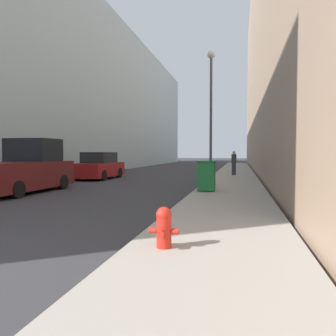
{
  "coord_description": "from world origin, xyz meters",
  "views": [
    {
      "loc": [
        5.92,
        -2.69,
        1.64
      ],
      "look_at": [
        1.19,
        18.8,
        0.62
      ],
      "focal_mm": 35.0,
      "sensor_mm": 36.0,
      "label": 1
    }
  ],
  "objects_px": {
    "pickup_truck": "(24,170)",
    "parked_sedan_near": "(99,167)",
    "pedestrian_on_sidewalk": "(234,163)",
    "fire_hydrant": "(164,226)",
    "trash_bin": "(206,175)",
    "lamppost": "(211,104)"
  },
  "relations": [
    {
      "from": "trash_bin",
      "to": "pedestrian_on_sidewalk",
      "type": "distance_m",
      "value": 9.69
    },
    {
      "from": "fire_hydrant",
      "to": "pickup_truck",
      "type": "bearing_deg",
      "value": 137.31
    },
    {
      "from": "fire_hydrant",
      "to": "trash_bin",
      "type": "bearing_deg",
      "value": 90.86
    },
    {
      "from": "pedestrian_on_sidewalk",
      "to": "parked_sedan_near",
      "type": "bearing_deg",
      "value": -158.4
    },
    {
      "from": "lamppost",
      "to": "parked_sedan_near",
      "type": "bearing_deg",
      "value": 156.13
    },
    {
      "from": "fire_hydrant",
      "to": "pedestrian_on_sidewalk",
      "type": "height_order",
      "value": "pedestrian_on_sidewalk"
    },
    {
      "from": "fire_hydrant",
      "to": "trash_bin",
      "type": "height_order",
      "value": "trash_bin"
    },
    {
      "from": "parked_sedan_near",
      "to": "pedestrian_on_sidewalk",
      "type": "height_order",
      "value": "pedestrian_on_sidewalk"
    },
    {
      "from": "pedestrian_on_sidewalk",
      "to": "pickup_truck",
      "type": "bearing_deg",
      "value": -128.7
    },
    {
      "from": "fire_hydrant",
      "to": "pedestrian_on_sidewalk",
      "type": "distance_m",
      "value": 17.51
    },
    {
      "from": "trash_bin",
      "to": "lamppost",
      "type": "distance_m",
      "value": 4.53
    },
    {
      "from": "fire_hydrant",
      "to": "lamppost",
      "type": "relative_size",
      "value": 0.1
    },
    {
      "from": "fire_hydrant",
      "to": "pickup_truck",
      "type": "relative_size",
      "value": 0.13
    },
    {
      "from": "pickup_truck",
      "to": "parked_sedan_near",
      "type": "relative_size",
      "value": 1.15
    },
    {
      "from": "fire_hydrant",
      "to": "parked_sedan_near",
      "type": "xyz_separation_m",
      "value": [
        -7.49,
        14.22,
        0.28
      ]
    },
    {
      "from": "lamppost",
      "to": "parked_sedan_near",
      "type": "distance_m",
      "value": 8.56
    },
    {
      "from": "trash_bin",
      "to": "pickup_truck",
      "type": "relative_size",
      "value": 0.24
    },
    {
      "from": "fire_hydrant",
      "to": "pickup_truck",
      "type": "distance_m",
      "value": 10.37
    },
    {
      "from": "trash_bin",
      "to": "pickup_truck",
      "type": "distance_m",
      "value": 7.55
    },
    {
      "from": "trash_bin",
      "to": "parked_sedan_near",
      "type": "height_order",
      "value": "parked_sedan_near"
    },
    {
      "from": "lamppost",
      "to": "parked_sedan_near",
      "type": "relative_size",
      "value": 1.48
    },
    {
      "from": "trash_bin",
      "to": "pedestrian_on_sidewalk",
      "type": "bearing_deg",
      "value": 84.78
    }
  ]
}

